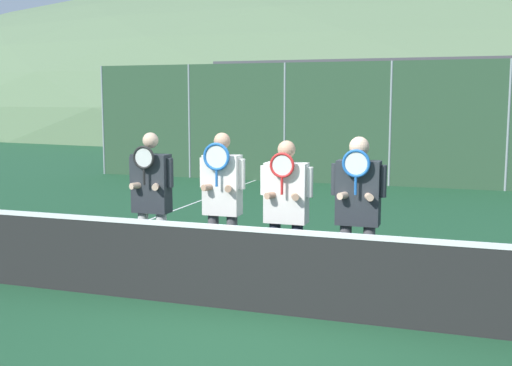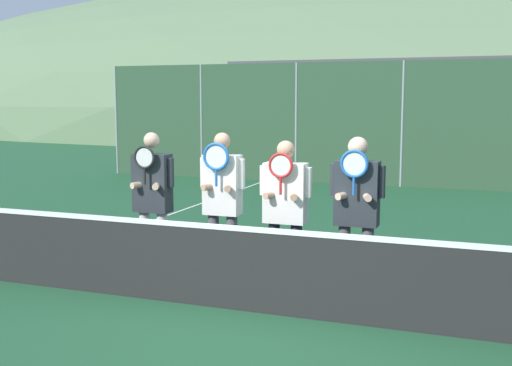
% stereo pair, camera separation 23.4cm
% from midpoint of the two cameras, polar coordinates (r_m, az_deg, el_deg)
% --- Properties ---
extents(ground_plane, '(120.00, 120.00, 0.00)m').
position_cam_midpoint_polar(ground_plane, '(6.98, -0.32, -11.48)').
color(ground_plane, '#1E4C2D').
extents(hill_distant, '(135.78, 75.43, 26.40)m').
position_cam_midpoint_polar(hill_distant, '(63.35, 16.83, 5.13)').
color(hill_distant, '#5B7551').
rests_on(hill_distant, ground_plane).
extents(clubhouse_building, '(14.04, 5.50, 3.73)m').
position_cam_midpoint_polar(clubhouse_building, '(26.59, 12.51, 6.50)').
color(clubhouse_building, '#9EA3A8').
rests_on(clubhouse_building, ground_plane).
extents(fence_back, '(17.16, 0.06, 3.24)m').
position_cam_midpoint_polar(fence_back, '(17.00, 11.47, 5.16)').
color(fence_back, gray).
rests_on(fence_back, ground_plane).
extents(tennis_net, '(9.93, 0.09, 1.03)m').
position_cam_midpoint_polar(tennis_net, '(6.84, -0.32, -7.67)').
color(tennis_net, gray).
rests_on(tennis_net, ground_plane).
extents(court_line_left_sideline, '(0.05, 16.00, 0.01)m').
position_cam_midpoint_polar(court_line_left_sideline, '(11.16, -13.35, -4.41)').
color(court_line_left_sideline, white).
rests_on(court_line_left_sideline, ground_plane).
extents(player_leftmost, '(0.59, 0.34, 1.87)m').
position_cam_midpoint_polar(player_leftmost, '(7.90, -10.12, -1.21)').
color(player_leftmost, white).
rests_on(player_leftmost, ground_plane).
extents(player_center_left, '(0.57, 0.34, 1.88)m').
position_cam_midpoint_polar(player_center_left, '(7.62, -3.90, -1.34)').
color(player_center_left, '#56565B').
rests_on(player_center_left, ground_plane).
extents(player_center_right, '(0.62, 0.34, 1.80)m').
position_cam_midpoint_polar(player_center_right, '(7.29, 1.77, -1.99)').
color(player_center_right, '#232838').
rests_on(player_center_right, ground_plane).
extents(player_rightmost, '(0.61, 0.34, 1.86)m').
position_cam_midpoint_polar(player_rightmost, '(7.08, 8.11, -1.99)').
color(player_rightmost, '#56565B').
rests_on(player_rightmost, ground_plane).
extents(car_far_left, '(4.71, 2.05, 1.65)m').
position_cam_midpoint_polar(car_far_left, '(21.12, -0.03, 3.66)').
color(car_far_left, navy).
rests_on(car_far_left, ground_plane).
extents(car_left_of_center, '(4.01, 1.91, 1.89)m').
position_cam_midpoint_polar(car_left_of_center, '(20.14, 13.34, 3.55)').
color(car_left_of_center, maroon).
rests_on(car_left_of_center, ground_plane).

